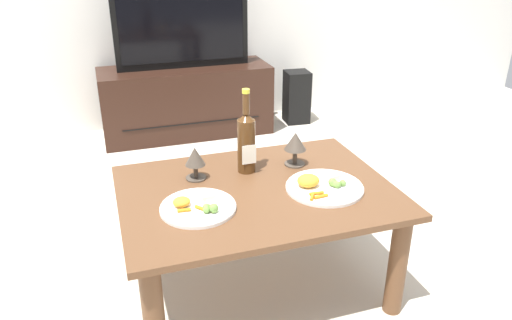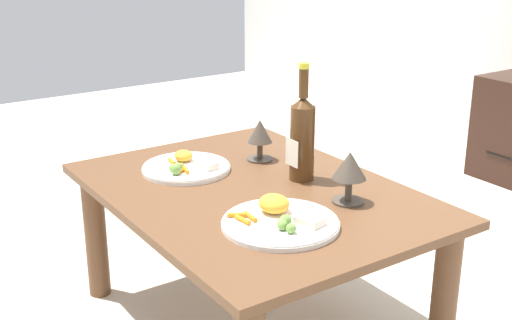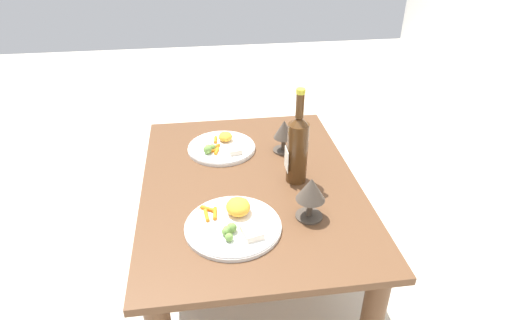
% 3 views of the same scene
% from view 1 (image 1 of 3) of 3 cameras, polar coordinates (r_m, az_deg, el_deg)
% --- Properties ---
extents(ground_plane, '(6.40, 6.40, 0.00)m').
position_cam_1_polar(ground_plane, '(2.11, 0.07, -14.12)').
color(ground_plane, beige).
extents(dining_table, '(1.02, 0.75, 0.44)m').
position_cam_1_polar(dining_table, '(1.90, 0.07, -5.47)').
color(dining_table, brown).
rests_on(dining_table, ground_plane).
extents(tv_stand, '(1.18, 0.42, 0.49)m').
position_cam_1_polar(tv_stand, '(3.58, -8.06, 6.78)').
color(tv_stand, black).
rests_on(tv_stand, ground_plane).
extents(tv_screen, '(0.91, 0.05, 0.59)m').
position_cam_1_polar(tv_screen, '(3.46, -8.59, 15.32)').
color(tv_screen, black).
rests_on(tv_screen, tv_stand).
extents(floor_speaker, '(0.19, 0.19, 0.40)m').
position_cam_1_polar(floor_speaker, '(3.81, 4.73, 7.30)').
color(floor_speaker, black).
rests_on(floor_speaker, ground_plane).
extents(wine_bottle, '(0.07, 0.07, 0.34)m').
position_cam_1_polar(wine_bottle, '(1.95, -1.13, 2.30)').
color(wine_bottle, '#4C2D14').
rests_on(wine_bottle, dining_table).
extents(goblet_left, '(0.08, 0.08, 0.13)m').
position_cam_1_polar(goblet_left, '(1.92, -7.07, 0.19)').
color(goblet_left, '#473D33').
rests_on(goblet_left, dining_table).
extents(goblet_right, '(0.09, 0.09, 0.14)m').
position_cam_1_polar(goblet_right, '(2.03, 4.58, 1.96)').
color(goblet_right, '#473D33').
rests_on(goblet_right, dining_table).
extents(dinner_plate_left, '(0.27, 0.27, 0.05)m').
position_cam_1_polar(dinner_plate_left, '(1.73, -6.75, -5.36)').
color(dinner_plate_left, white).
rests_on(dinner_plate_left, dining_table).
extents(dinner_plate_right, '(0.29, 0.29, 0.06)m').
position_cam_1_polar(dinner_plate_right, '(1.87, 7.76, -2.97)').
color(dinner_plate_right, white).
rests_on(dinner_plate_right, dining_table).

